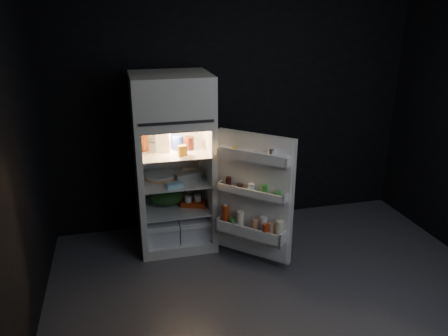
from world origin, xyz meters
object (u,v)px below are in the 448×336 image
object	(u,v)px
yogurt_tray	(194,203)
refrigerator	(173,156)
milk_jug	(163,139)
egg_carton	(189,176)
fridge_door	(254,199)

from	to	relation	value
yogurt_tray	refrigerator	bearing A→B (deg)	174.13
milk_jug	egg_carton	size ratio (longest dim) A/B	0.86
milk_jug	yogurt_tray	bearing A→B (deg)	-2.23
refrigerator	milk_jug	world-z (taller)	refrigerator
milk_jug	fridge_door	bearing A→B (deg)	-28.18
fridge_door	egg_carton	world-z (taller)	fridge_door
egg_carton	refrigerator	bearing A→B (deg)	137.99
fridge_door	yogurt_tray	bearing A→B (deg)	130.76
refrigerator	egg_carton	xyz separation A→B (m)	(0.14, -0.08, -0.19)
refrigerator	egg_carton	distance (m)	0.26
refrigerator	milk_jug	bearing A→B (deg)	-163.50
fridge_door	egg_carton	xyz separation A→B (m)	(-0.51, 0.55, 0.08)
refrigerator	fridge_door	world-z (taller)	refrigerator
egg_carton	yogurt_tray	bearing A→B (deg)	-24.33
fridge_door	egg_carton	bearing A→B (deg)	132.69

